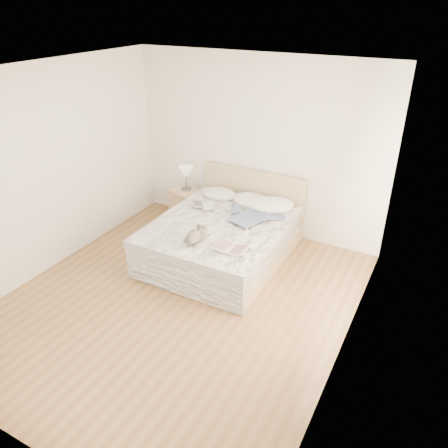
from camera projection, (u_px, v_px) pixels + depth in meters
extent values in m
cube|color=brown|center=(178.00, 301.00, 5.43)|extent=(4.00, 4.50, 0.00)
cube|color=white|center=(164.00, 75.00, 4.18)|extent=(4.00, 4.50, 0.00)
cube|color=white|center=(257.00, 147.00, 6.56)|extent=(4.00, 0.02, 2.70)
cube|color=white|center=(44.00, 172.00, 5.64)|extent=(0.02, 4.50, 2.70)
cube|color=white|center=(355.00, 246.00, 3.97)|extent=(0.02, 4.50, 2.70)
cube|color=white|center=(362.00, 223.00, 4.16)|extent=(0.02, 1.30, 1.10)
cube|color=tan|center=(222.00, 252.00, 6.28)|extent=(1.68, 2.08, 0.20)
cube|color=white|center=(222.00, 237.00, 6.17)|extent=(1.60, 2.00, 0.30)
cube|color=white|center=(220.00, 226.00, 6.04)|extent=(1.72, 2.05, 0.10)
cube|color=tan|center=(253.00, 200.00, 6.91)|extent=(1.70, 0.06, 1.00)
cube|color=tan|center=(186.00, 205.00, 7.25)|extent=(0.55, 0.52, 0.56)
cylinder|color=#453F3C|center=(187.00, 189.00, 7.13)|extent=(0.17, 0.17, 0.02)
cylinder|color=#413B37|center=(186.00, 181.00, 7.07)|extent=(0.03, 0.03, 0.24)
cone|color=white|center=(186.00, 173.00, 7.00)|extent=(0.29, 0.29, 0.17)
ellipsoid|color=silver|center=(219.00, 194.00, 6.79)|extent=(0.57, 0.40, 0.17)
ellipsoid|color=white|center=(252.00, 200.00, 6.56)|extent=(0.61, 0.43, 0.18)
ellipsoid|color=white|center=(272.00, 205.00, 6.41)|extent=(0.81, 0.76, 0.20)
cube|color=silver|center=(203.00, 206.00, 6.42)|extent=(0.41, 0.39, 0.03)
cube|color=beige|center=(231.00, 248.00, 5.34)|extent=(0.41, 0.28, 0.03)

